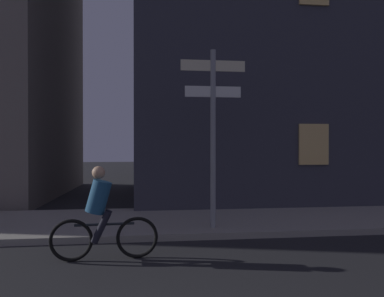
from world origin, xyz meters
TOP-DOWN VIEW (x-y plane):
  - sidewalk_kerb at (0.00, 6.94)m, footprint 40.00×3.00m
  - signpost at (1.08, 5.94)m, footprint 1.44×0.12m
  - cyclist at (-1.11, 4.46)m, footprint 1.82×0.35m

SIDE VIEW (x-z plane):
  - sidewalk_kerb at x=0.00m, z-range 0.00..0.14m
  - cyclist at x=-1.11m, z-range -0.06..1.55m
  - signpost at x=1.08m, z-range 0.49..4.43m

